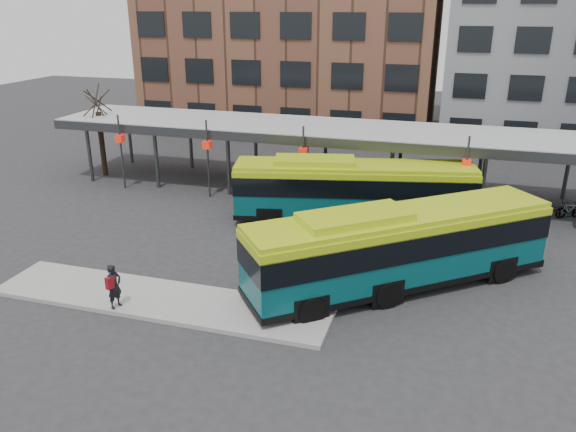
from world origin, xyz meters
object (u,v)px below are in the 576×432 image
Objects in this scene: bus_rear at (352,189)px; bus_front at (399,246)px; pedestrian at (114,286)px; tree at (102,141)px.

bus_front is at bearing -78.19° from bus_rear.
pedestrian is at bearing -132.38° from bus_rear.
tree is 0.46× the size of bus_front.
tree reaches higher than pedestrian.
bus_front is (21.48, -10.98, -0.53)m from tree.
pedestrian is at bearing -55.19° from tree.
bus_rear is at bearing 75.96° from bus_front.
bus_front is 11.51m from pedestrian.
bus_rear is (18.21, -3.84, -0.59)m from tree.
pedestrian is at bearing 168.07° from bus_front.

